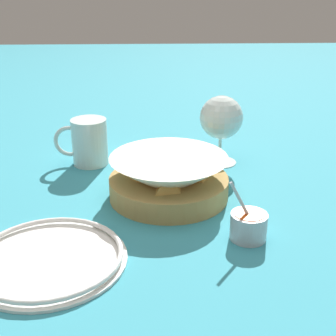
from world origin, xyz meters
TOP-DOWN VIEW (x-y plane):
  - ground_plane at (0.00, 0.00)m, footprint 4.00×4.00m
  - food_basket at (-0.03, 0.00)m, footprint 0.22×0.22m
  - sauce_cup at (-0.15, 0.15)m, footprint 0.06×0.06m
  - wine_glass at (-0.15, -0.17)m, footprint 0.09×0.09m
  - beer_mug at (0.14, -0.17)m, footprint 0.12×0.08m
  - side_plate at (0.15, 0.21)m, footprint 0.23×0.23m

SIDE VIEW (x-z plane):
  - ground_plane at x=0.00m, z-range 0.00..0.00m
  - side_plate at x=0.15m, z-range 0.00..0.01m
  - sauce_cup at x=-0.15m, z-range -0.03..0.07m
  - food_basket at x=-0.03m, z-range -0.01..0.08m
  - beer_mug at x=0.14m, z-range 0.00..0.10m
  - wine_glass at x=-0.15m, z-range 0.02..0.17m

